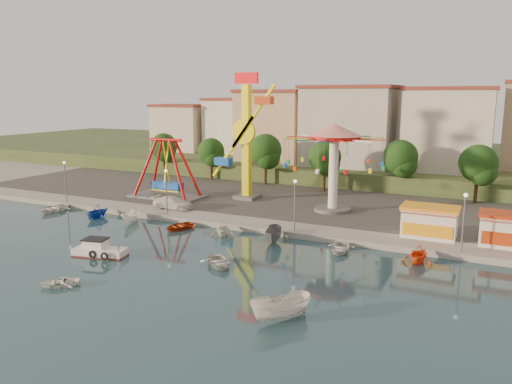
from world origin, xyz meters
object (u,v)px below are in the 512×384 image
Objects in this scene: pirate_ship_ride at (167,170)px; skiff at (281,308)px; van at (173,203)px; kamikaze_tower at (248,140)px; cabin_motorboat at (99,251)px; rowboat_a at (219,262)px; wave_swinger at (334,148)px.

pirate_ship_ride reaches higher than skiff.
van is (4.76, -5.40, -3.05)m from pirate_ship_ride.
van is (-5.72, -8.98, -7.17)m from kamikaze_tower.
pirate_ship_ride is 0.61× the size of kamikaze_tower.
cabin_motorboat is (-2.14, -25.43, -8.06)m from kamikaze_tower.
cabin_motorboat is 0.99× the size of van.
kamikaze_tower is 4.41× the size of rowboat_a.
skiff is (17.86, -30.30, -7.65)m from kamikaze_tower.
rowboat_a is at bearing 176.87° from skiff.
kamikaze_tower is 1.42× the size of wave_swinger.
wave_swinger is 30.22m from skiff.
cabin_motorboat is (-14.29, -23.88, -7.75)m from wave_swinger.
skiff is (28.34, -26.73, -3.54)m from pirate_ship_ride.
pirate_ship_ride is at bearing 97.47° from cabin_motorboat.
kamikaze_tower reaches higher than rowboat_a.
rowboat_a is at bearing -45.03° from pirate_ship_ride.
kamikaze_tower is 26.06m from rowboat_a.
kamikaze_tower is at bearing 18.83° from pirate_ship_ride.
pirate_ship_ride is 1.99× the size of cabin_motorboat.
kamikaze_tower is at bearing 172.73° from wave_swinger.
skiff is (20.00, -4.87, 0.41)m from cabin_motorboat.
van is (-23.58, 21.33, 0.48)m from skiff.
kamikaze_tower is at bearing -34.12° from van.
wave_swinger is at bearing -7.27° from kamikaze_tower.
pirate_ship_ride is at bearing 88.62° from rowboat_a.
cabin_motorboat is at bearing 145.61° from rowboat_a.
van is at bearing -122.51° from kamikaze_tower.
cabin_motorboat is 20.59m from skiff.
wave_swinger is at bearing 45.68° from cabin_motorboat.
skiff is (5.71, -28.75, -7.34)m from wave_swinger.
cabin_motorboat is (8.35, -21.86, -3.95)m from pirate_ship_ride.
pirate_ship_ride reaches higher than rowboat_a.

